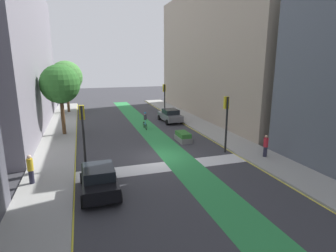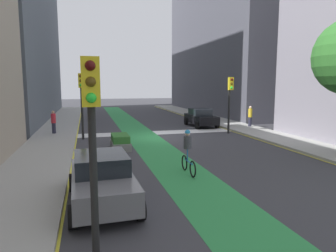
# 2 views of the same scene
# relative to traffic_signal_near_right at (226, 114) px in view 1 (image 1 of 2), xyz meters

# --- Properties ---
(ground_plane) EXTENTS (120.00, 120.00, 0.00)m
(ground_plane) POSITION_rel_traffic_signal_near_right_xyz_m (-5.51, 0.39, -3.12)
(ground_plane) COLOR #38383D
(bike_lane_paint) EXTENTS (2.40, 60.00, 0.01)m
(bike_lane_paint) POSITION_rel_traffic_signal_near_right_xyz_m (-4.13, 0.39, -3.11)
(bike_lane_paint) COLOR #2D8C47
(bike_lane_paint) RESTS_ON ground_plane
(crosswalk_band) EXTENTS (12.00, 1.80, 0.01)m
(crosswalk_band) POSITION_rel_traffic_signal_near_right_xyz_m (-5.51, -1.61, -3.11)
(crosswalk_band) COLOR silver
(crosswalk_band) RESTS_ON ground_plane
(sidewalk_left) EXTENTS (3.00, 60.00, 0.15)m
(sidewalk_left) POSITION_rel_traffic_signal_near_right_xyz_m (-13.01, 0.39, -3.04)
(sidewalk_left) COLOR #9E9E99
(sidewalk_left) RESTS_ON ground_plane
(curb_stripe_left) EXTENTS (0.16, 60.00, 0.01)m
(curb_stripe_left) POSITION_rel_traffic_signal_near_right_xyz_m (-11.51, 0.39, -3.11)
(curb_stripe_left) COLOR yellow
(curb_stripe_left) RESTS_ON ground_plane
(sidewalk_right) EXTENTS (3.00, 60.00, 0.15)m
(sidewalk_right) POSITION_rel_traffic_signal_near_right_xyz_m (1.99, 0.39, -3.04)
(sidewalk_right) COLOR #9E9E99
(sidewalk_right) RESTS_ON ground_plane
(curb_stripe_right) EXTENTS (0.16, 60.00, 0.01)m
(curb_stripe_right) POSITION_rel_traffic_signal_near_right_xyz_m (0.49, 0.39, -3.11)
(curb_stripe_right) COLOR yellow
(curb_stripe_right) RESTS_ON ground_plane
(buildings_right_row) EXTENTS (9.68, 57.67, 25.59)m
(buildings_right_row) POSITION_rel_traffic_signal_near_right_xyz_m (7.55, -1.52, 7.50)
(buildings_right_row) COLOR slate
(buildings_right_row) RESTS_ON ground_plane
(traffic_signal_near_right) EXTENTS (0.35, 0.52, 4.46)m
(traffic_signal_near_right) POSITION_rel_traffic_signal_near_right_xyz_m (0.00, 0.00, 0.00)
(traffic_signal_near_right) COLOR black
(traffic_signal_near_right) RESTS_ON ground_plane
(traffic_signal_near_left) EXTENTS (0.35, 0.52, 4.26)m
(traffic_signal_near_left) POSITION_rel_traffic_signal_near_right_xyz_m (-10.77, 0.20, -0.13)
(traffic_signal_near_left) COLOR black
(traffic_signal_near_left) RESTS_ON ground_plane
(traffic_signal_far_right) EXTENTS (0.35, 0.52, 4.26)m
(traffic_signal_far_right) POSITION_rel_traffic_signal_near_right_xyz_m (-0.40, 15.22, -0.13)
(traffic_signal_far_right) COLOR black
(traffic_signal_far_right) RESTS_ON ground_plane
(car_grey_right_far) EXTENTS (2.15, 4.26, 1.57)m
(car_grey_right_far) POSITION_rel_traffic_signal_near_right_xyz_m (-0.70, 11.92, -2.32)
(car_grey_right_far) COLOR slate
(car_grey_right_far) RESTS_ON ground_plane
(car_black_left_near) EXTENTS (2.04, 4.21, 1.57)m
(car_black_left_near) POSITION_rel_traffic_signal_near_right_xyz_m (-10.12, -4.15, -2.32)
(car_black_left_near) COLOR black
(car_black_left_near) RESTS_ON ground_plane
(cyclist_in_lane) EXTENTS (0.32, 1.73, 1.86)m
(cyclist_in_lane) POSITION_rel_traffic_signal_near_right_xyz_m (-4.37, 9.41, -2.15)
(cyclist_in_lane) COLOR black
(cyclist_in_lane) RESTS_ON ground_plane
(pedestrian_sidewalk_right_a) EXTENTS (0.34, 0.34, 1.68)m
(pedestrian_sidewalk_right_a) POSITION_rel_traffic_signal_near_right_xyz_m (2.08, -2.35, -2.11)
(pedestrian_sidewalk_right_a) COLOR #262638
(pedestrian_sidewalk_right_a) RESTS_ON sidewalk_right
(pedestrian_sidewalk_left_a) EXTENTS (0.34, 0.34, 1.75)m
(pedestrian_sidewalk_left_a) POSITION_rel_traffic_signal_near_right_xyz_m (-13.82, -2.06, -2.07)
(pedestrian_sidewalk_left_a) COLOR #262638
(pedestrian_sidewalk_left_a) RESTS_ON sidewalk_left
(street_tree_near) EXTENTS (3.70, 3.70, 6.73)m
(street_tree_near) POSITION_rel_traffic_signal_near_right_xyz_m (-12.58, 9.35, 1.89)
(street_tree_near) COLOR brown
(street_tree_near) RESTS_ON sidewalk_left
(street_tree_far) EXTENTS (4.44, 4.44, 7.13)m
(street_tree_far) POSITION_rel_traffic_signal_near_right_xyz_m (-12.57, 22.08, 1.93)
(street_tree_far) COLOR brown
(street_tree_far) RESTS_ON sidewalk_left
(median_planter) EXTENTS (1.04, 2.00, 0.85)m
(median_planter) POSITION_rel_traffic_signal_near_right_xyz_m (-2.13, 3.77, -2.71)
(median_planter) COLOR slate
(median_planter) RESTS_ON ground_plane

